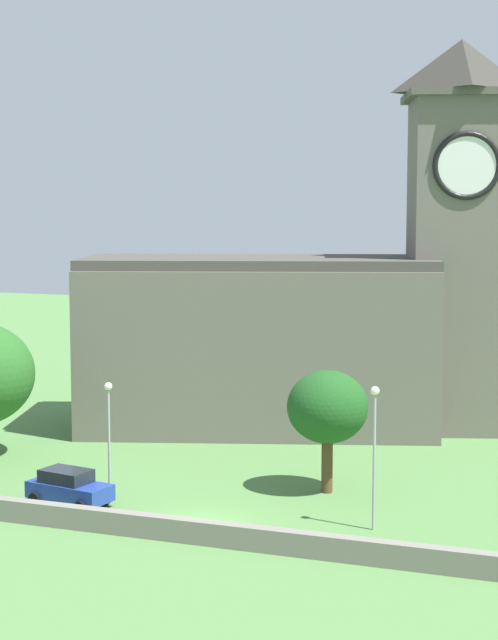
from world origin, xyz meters
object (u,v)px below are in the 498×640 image
object	(u,v)px
church	(310,315)
car_blue	(69,487)
streetlamp_west_mid	(109,419)
tree_riverside_west	(328,408)
streetlamp_central	(374,435)

from	to	relation	value
church	car_blue	bearing A→B (deg)	-104.74
church	streetlamp_west_mid	xyz separation A→B (m)	(-4.97, -20.93, -3.84)
car_blue	tree_riverside_west	size ratio (longest dim) A/B	0.71
streetlamp_central	tree_riverside_west	bearing A→B (deg)	125.13
car_blue	tree_riverside_west	distance (m)	14.57
car_blue	church	bearing A→B (deg)	75.26
church	tree_riverside_west	xyz separation A→B (m)	(5.99, -16.17, -3.34)
streetlamp_central	car_blue	bearing A→B (deg)	-174.94
church	car_blue	size ratio (longest dim) A/B	6.51
church	tree_riverside_west	world-z (taller)	church
church	tree_riverside_west	size ratio (longest dim) A/B	4.62
streetlamp_west_mid	car_blue	bearing A→B (deg)	-116.05
streetlamp_central	tree_riverside_west	size ratio (longest dim) A/B	1.04
car_blue	streetlamp_west_mid	size ratio (longest dim) A/B	0.77
car_blue	streetlamp_central	distance (m)	16.64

